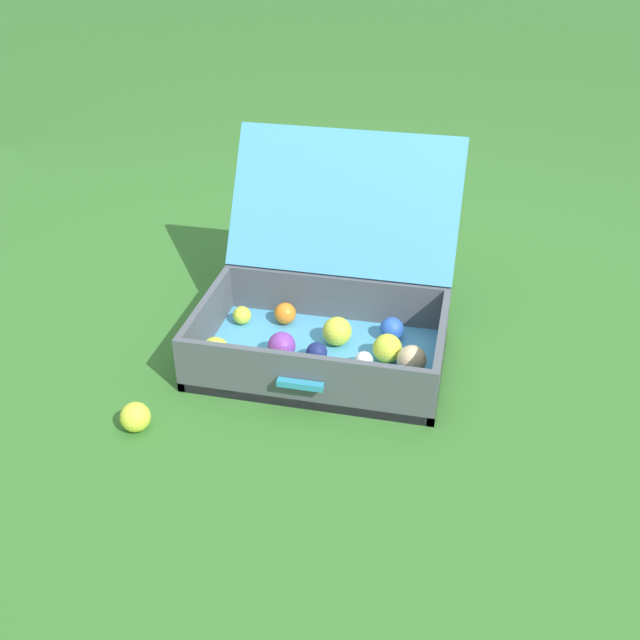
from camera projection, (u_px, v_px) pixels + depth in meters
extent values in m
plane|color=#336B28|center=(353.00, 358.00, 1.93)|extent=(16.00, 16.00, 0.00)
cube|color=#4799C6|center=(320.00, 358.00, 1.91)|extent=(0.63, 0.40, 0.03)
cube|color=#4C5156|center=(207.00, 324.00, 1.93)|extent=(0.02, 0.40, 0.15)
cube|color=#4C5156|center=(440.00, 352.00, 1.82)|extent=(0.02, 0.40, 0.15)
cube|color=#4C5156|center=(302.00, 381.00, 1.72)|extent=(0.59, 0.02, 0.15)
cube|color=#4C5156|center=(335.00, 301.00, 2.04)|extent=(0.59, 0.02, 0.15)
cube|color=#4799C6|center=(344.00, 203.00, 2.00)|extent=(0.63, 0.23, 0.35)
cube|color=teal|center=(300.00, 385.00, 1.70)|extent=(0.11, 0.02, 0.02)
sphere|color=#CCDB38|center=(337.00, 331.00, 1.93)|extent=(0.08, 0.08, 0.08)
sphere|color=#CCDB38|center=(215.00, 351.00, 1.85)|extent=(0.07, 0.07, 0.07)
sphere|color=#CCDB38|center=(242.00, 315.00, 2.02)|extent=(0.05, 0.05, 0.05)
sphere|color=orange|center=(285.00, 313.00, 2.02)|extent=(0.06, 0.06, 0.06)
sphere|color=#CCDB38|center=(258.00, 358.00, 1.84)|extent=(0.05, 0.05, 0.05)
sphere|color=purple|center=(377.00, 383.00, 1.76)|extent=(0.05, 0.05, 0.05)
sphere|color=orange|center=(271.00, 368.00, 1.79)|extent=(0.07, 0.07, 0.07)
sphere|color=purple|center=(282.00, 346.00, 1.87)|extent=(0.07, 0.07, 0.07)
sphere|color=#D1B784|center=(412.00, 360.00, 1.82)|extent=(0.07, 0.07, 0.07)
sphere|color=navy|center=(317.00, 353.00, 1.86)|extent=(0.05, 0.05, 0.05)
sphere|color=blue|center=(392.00, 329.00, 1.95)|extent=(0.06, 0.06, 0.06)
sphere|color=#CCDB38|center=(387.00, 348.00, 1.86)|extent=(0.07, 0.07, 0.07)
sphere|color=white|center=(364.00, 360.00, 1.84)|extent=(0.05, 0.05, 0.05)
sphere|color=#CCDB38|center=(135.00, 417.00, 1.67)|extent=(0.07, 0.07, 0.07)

